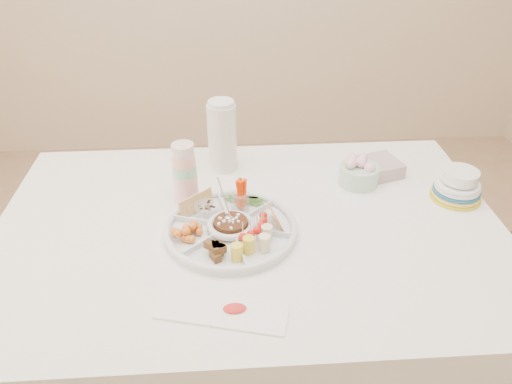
{
  "coord_description": "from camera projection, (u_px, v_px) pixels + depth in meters",
  "views": [
    {
      "loc": [
        -0.06,
        -1.2,
        1.65
      ],
      "look_at": [
        0.02,
        0.06,
        0.83
      ],
      "focal_mm": 35.0,
      "sensor_mm": 36.0,
      "label": 1
    }
  ],
  "objects": [
    {
      "name": "pita_raisins",
      "position": [
        201.0,
        203.0,
        1.51
      ],
      "size": [
        0.13,
        0.13,
        0.06
      ],
      "primitive_type": null,
      "rotation": [
        0.0,
        0.0,
        -0.32
      ],
      "color": "tan",
      "rests_on": "party_tray"
    },
    {
      "name": "carrot_cucumber",
      "position": [
        243.0,
        192.0,
        1.53
      ],
      "size": [
        0.14,
        0.14,
        0.1
      ],
      "primitive_type": null,
      "rotation": [
        0.0,
        0.0,
        -0.32
      ],
      "color": "#EE3600",
      "rests_on": "party_tray"
    },
    {
      "name": "banana_tomato",
      "position": [
        263.0,
        236.0,
        1.35
      ],
      "size": [
        0.13,
        0.13,
        0.09
      ],
      "primitive_type": null,
      "rotation": [
        0.0,
        0.0,
        -0.32
      ],
      "color": "#F9D966",
      "rests_on": "party_tray"
    },
    {
      "name": "napkin_stack",
      "position": [
        377.0,
        168.0,
        1.73
      ],
      "size": [
        0.18,
        0.17,
        0.05
      ],
      "primitive_type": "cube",
      "rotation": [
        0.0,
        0.0,
        0.29
      ],
      "color": "#B29498",
      "rests_on": "dining_table"
    },
    {
      "name": "party_tray",
      "position": [
        231.0,
        227.0,
        1.44
      ],
      "size": [
        0.48,
        0.48,
        0.04
      ],
      "primitive_type": "cylinder",
      "rotation": [
        0.0,
        0.0,
        -0.32
      ],
      "color": "silver",
      "rests_on": "dining_table"
    },
    {
      "name": "cup_stack",
      "position": [
        185.0,
        172.0,
        1.54
      ],
      "size": [
        0.1,
        0.1,
        0.21
      ],
      "primitive_type": "cylinder",
      "rotation": [
        0.0,
        0.0,
        -0.33
      ],
      "color": "beige",
      "rests_on": "dining_table"
    },
    {
      "name": "tortillas",
      "position": [
        274.0,
        214.0,
        1.46
      ],
      "size": [
        0.13,
        0.13,
        0.06
      ],
      "primitive_type": null,
      "rotation": [
        0.0,
        0.0,
        -0.32
      ],
      "color": "#915B3D",
      "rests_on": "party_tray"
    },
    {
      "name": "bean_dip",
      "position": [
        231.0,
        225.0,
        1.44
      ],
      "size": [
        0.12,
        0.12,
        0.04
      ],
      "primitive_type": "cylinder",
      "rotation": [
        0.0,
        0.0,
        -0.32
      ],
      "color": "brown",
      "rests_on": "party_tray"
    },
    {
      "name": "dining_table",
      "position": [
        250.0,
        315.0,
        1.7
      ],
      "size": [
        1.52,
        1.02,
        0.76
      ],
      "primitive_type": "cube",
      "color": "white",
      "rests_on": "floor"
    },
    {
      "name": "thermos",
      "position": [
        222.0,
        135.0,
        1.71
      ],
      "size": [
        0.12,
        0.12,
        0.26
      ],
      "primitive_type": "cylinder",
      "rotation": [
        0.0,
        0.0,
        -0.24
      ],
      "color": "silver",
      "rests_on": "dining_table"
    },
    {
      "name": "plate_stack",
      "position": [
        458.0,
        184.0,
        1.59
      ],
      "size": [
        0.17,
        0.17,
        0.1
      ],
      "primitive_type": "cylinder",
      "rotation": [
        0.0,
        0.0,
        0.1
      ],
      "color": "#D8C051",
      "rests_on": "dining_table"
    },
    {
      "name": "granola_chunks",
      "position": [
        217.0,
        251.0,
        1.33
      ],
      "size": [
        0.12,
        0.12,
        0.04
      ],
      "primitive_type": null,
      "rotation": [
        0.0,
        0.0,
        -0.32
      ],
      "color": "#3A200E",
      "rests_on": "party_tray"
    },
    {
      "name": "placemat",
      "position": [
        222.0,
        311.0,
        1.19
      ],
      "size": [
        0.33,
        0.18,
        0.01
      ],
      "primitive_type": "cube",
      "rotation": [
        0.0,
        0.0,
        -0.25
      ],
      "color": "silver",
      "rests_on": "dining_table"
    },
    {
      "name": "flower_bowl",
      "position": [
        359.0,
        171.0,
        1.66
      ],
      "size": [
        0.15,
        0.15,
        0.1
      ],
      "primitive_type": "cylinder",
      "rotation": [
        0.0,
        0.0,
        -0.13
      ],
      "color": "#80BB9D",
      "rests_on": "dining_table"
    },
    {
      "name": "cherries",
      "position": [
        186.0,
        231.0,
        1.41
      ],
      "size": [
        0.12,
        0.12,
        0.04
      ],
      "primitive_type": null,
      "rotation": [
        0.0,
        0.0,
        -0.32
      ],
      "color": "orange",
      "rests_on": "party_tray"
    }
  ]
}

